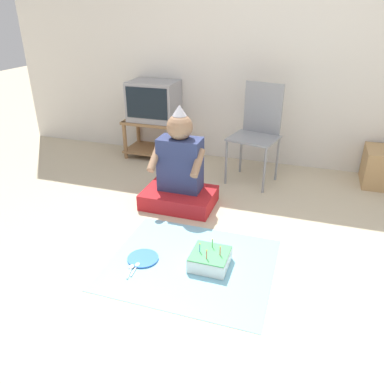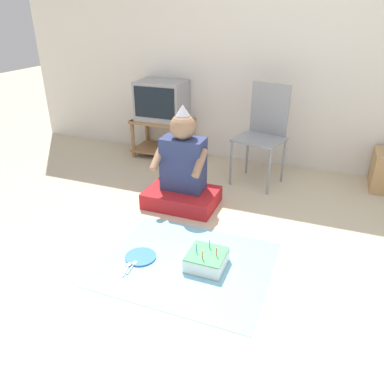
{
  "view_description": "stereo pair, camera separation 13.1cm",
  "coord_description": "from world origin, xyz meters",
  "px_view_note": "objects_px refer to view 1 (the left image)",
  "views": [
    {
      "loc": [
        0.31,
        -1.89,
        1.59
      ],
      "look_at": [
        -0.47,
        0.48,
        0.35
      ],
      "focal_mm": 35.0,
      "sensor_mm": 36.0,
      "label": 1
    },
    {
      "loc": [
        0.43,
        -1.85,
        1.59
      ],
      "look_at": [
        -0.47,
        0.48,
        0.35
      ],
      "focal_mm": 35.0,
      "sensor_mm": 36.0,
      "label": 2
    }
  ],
  "objects_px": {
    "folding_chair": "(258,127)",
    "person_seated": "(180,174)",
    "tv": "(154,101)",
    "paper_plate": "(143,258)",
    "birthday_cake": "(210,259)"
  },
  "relations": [
    {
      "from": "folding_chair",
      "to": "paper_plate",
      "type": "relative_size",
      "value": 4.35
    },
    {
      "from": "tv",
      "to": "folding_chair",
      "type": "bearing_deg",
      "value": -13.5
    },
    {
      "from": "birthday_cake",
      "to": "paper_plate",
      "type": "xyz_separation_m",
      "value": [
        -0.46,
        -0.08,
        -0.05
      ]
    },
    {
      "from": "person_seated",
      "to": "paper_plate",
      "type": "height_order",
      "value": "person_seated"
    },
    {
      "from": "birthday_cake",
      "to": "paper_plate",
      "type": "height_order",
      "value": "birthday_cake"
    },
    {
      "from": "folding_chair",
      "to": "paper_plate",
      "type": "height_order",
      "value": "folding_chair"
    },
    {
      "from": "folding_chair",
      "to": "paper_plate",
      "type": "xyz_separation_m",
      "value": [
        -0.5,
        -1.61,
        -0.53
      ]
    },
    {
      "from": "folding_chair",
      "to": "person_seated",
      "type": "relative_size",
      "value": 1.07
    },
    {
      "from": "folding_chair",
      "to": "birthday_cake",
      "type": "bearing_deg",
      "value": -91.49
    },
    {
      "from": "tv",
      "to": "paper_plate",
      "type": "xyz_separation_m",
      "value": [
        0.71,
        -1.9,
        -0.64
      ]
    },
    {
      "from": "tv",
      "to": "folding_chair",
      "type": "xyz_separation_m",
      "value": [
        1.21,
        -0.29,
        -0.1
      ]
    },
    {
      "from": "folding_chair",
      "to": "person_seated",
      "type": "height_order",
      "value": "folding_chair"
    },
    {
      "from": "birthday_cake",
      "to": "person_seated",
      "type": "bearing_deg",
      "value": 122.4
    },
    {
      "from": "paper_plate",
      "to": "folding_chair",
      "type": "bearing_deg",
      "value": 72.69
    },
    {
      "from": "tv",
      "to": "folding_chair",
      "type": "height_order",
      "value": "folding_chair"
    }
  ]
}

